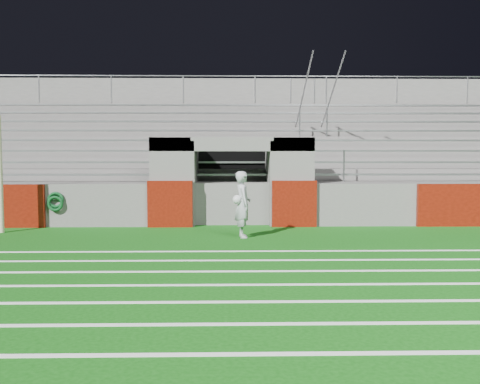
{
  "coord_description": "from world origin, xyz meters",
  "views": [
    {
      "loc": [
        -0.1,
        -12.47,
        2.1
      ],
      "look_at": [
        0.2,
        1.8,
        1.1
      ],
      "focal_mm": 40.0,
      "sensor_mm": 36.0,
      "label": 1
    }
  ],
  "objects": [
    {
      "name": "field_post",
      "position": [
        -6.22,
        1.95,
        1.57
      ],
      "size": [
        0.12,
        0.12,
        3.14
      ],
      "primitive_type": "cylinder",
      "color": "#BCB28C",
      "rests_on": "ground"
    },
    {
      "name": "ground",
      "position": [
        0.0,
        0.0,
        0.0
      ],
      "size": [
        90.0,
        90.0,
        0.0
      ],
      "primitive_type": "plane",
      "color": "#0C490C",
      "rests_on": "ground"
    },
    {
      "name": "stadium_structure",
      "position": [
        0.0,
        7.97,
        1.49
      ],
      "size": [
        26.0,
        8.48,
        5.42
      ],
      "color": "#595755",
      "rests_on": "ground"
    },
    {
      "name": "field_markings",
      "position": [
        0.0,
        -5.0,
        0.01
      ],
      "size": [
        28.0,
        8.09,
        0.01
      ],
      "color": "white",
      "rests_on": "ground"
    },
    {
      "name": "hose_coil",
      "position": [
        -5.09,
        2.93,
        0.75
      ],
      "size": [
        0.48,
        0.14,
        0.57
      ],
      "color": "#0C3F1B",
      "rests_on": "ground"
    },
    {
      "name": "goalkeeper_with_ball",
      "position": [
        0.25,
        0.99,
        0.85
      ],
      "size": [
        0.5,
        0.66,
        1.69
      ],
      "color": "#A3A7AD",
      "rests_on": "ground"
    }
  ]
}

